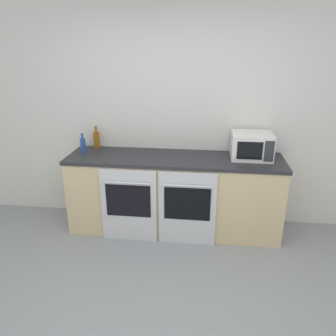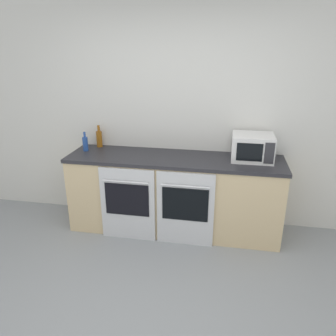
# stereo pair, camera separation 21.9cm
# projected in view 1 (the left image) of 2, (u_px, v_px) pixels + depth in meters

# --- Properties ---
(ground_plane) EXTENTS (16.00, 16.00, 0.00)m
(ground_plane) POSITION_uv_depth(u_px,v_px,m) (152.00, 335.00, 2.51)
(ground_plane) COLOR gray
(wall_back) EXTENTS (10.00, 0.06, 2.60)m
(wall_back) POSITION_uv_depth(u_px,v_px,m) (178.00, 116.00, 3.86)
(wall_back) COLOR silver
(wall_back) RESTS_ON ground_plane
(counter_back) EXTENTS (2.44, 0.64, 0.90)m
(counter_back) POSITION_uv_depth(u_px,v_px,m) (174.00, 193.00, 3.85)
(counter_back) COLOR #D1B789
(counter_back) RESTS_ON ground_plane
(oven_left) EXTENTS (0.62, 0.06, 0.85)m
(oven_left) POSITION_uv_depth(u_px,v_px,m) (129.00, 205.00, 3.60)
(oven_left) COLOR silver
(oven_left) RESTS_ON ground_plane
(oven_right) EXTENTS (0.62, 0.06, 0.85)m
(oven_right) POSITION_uv_depth(u_px,v_px,m) (187.00, 208.00, 3.53)
(oven_right) COLOR silver
(oven_right) RESTS_ON ground_plane
(microwave) EXTENTS (0.44, 0.39, 0.28)m
(microwave) POSITION_uv_depth(u_px,v_px,m) (251.00, 146.00, 3.62)
(microwave) COLOR silver
(microwave) RESTS_ON counter_back
(bottle_blue) EXTENTS (0.06, 0.06, 0.23)m
(bottle_blue) POSITION_uv_depth(u_px,v_px,m) (83.00, 145.00, 3.82)
(bottle_blue) COLOR #234793
(bottle_blue) RESTS_ON counter_back
(bottle_amber) EXTENTS (0.07, 0.07, 0.27)m
(bottle_amber) POSITION_uv_depth(u_px,v_px,m) (97.00, 140.00, 3.98)
(bottle_amber) COLOR #8C5114
(bottle_amber) RESTS_ON counter_back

